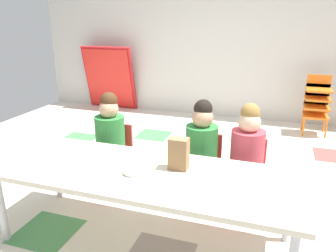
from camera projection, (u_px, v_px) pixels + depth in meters
The scene contains 12 objects.
ground_plane at pixel (192, 194), 3.01m from camera, with size 6.64×5.24×0.02m.
back_wall at pixel (238, 29), 4.94m from camera, with size 6.64×0.10×2.73m, color beige.
craft_table at pixel (144, 176), 2.22m from camera, with size 2.08×0.75×0.55m.
seated_child_near_camera at pixel (111, 133), 2.92m from camera, with size 0.32×0.31×0.92m.
seated_child_middle_seat at pixel (202, 144), 2.67m from camera, with size 0.32×0.31×0.92m.
seated_child_far_right at pixel (247, 149), 2.56m from camera, with size 0.32×0.32×0.92m.
kid_chair_orange_stack at pixel (317, 101), 4.44m from camera, with size 0.32×0.30×0.80m.
folded_activity_table at pixel (109, 78), 5.66m from camera, with size 0.90×0.29×1.09m.
paper_bag_brown at pixel (179, 154), 2.21m from camera, with size 0.13×0.09×0.22m, color #9E754C.
paper_plate_near_edge at pixel (132, 174), 2.15m from camera, with size 0.18×0.18×0.01m, color white.
paper_plate_center_table at pixel (71, 169), 2.23m from camera, with size 0.18×0.18×0.01m, color white.
donut_powdered_on_plate at pixel (132, 171), 2.15m from camera, with size 0.12×0.12×0.04m, color white.
Camera 1 is at (0.63, -2.60, 1.53)m, focal length 35.06 mm.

